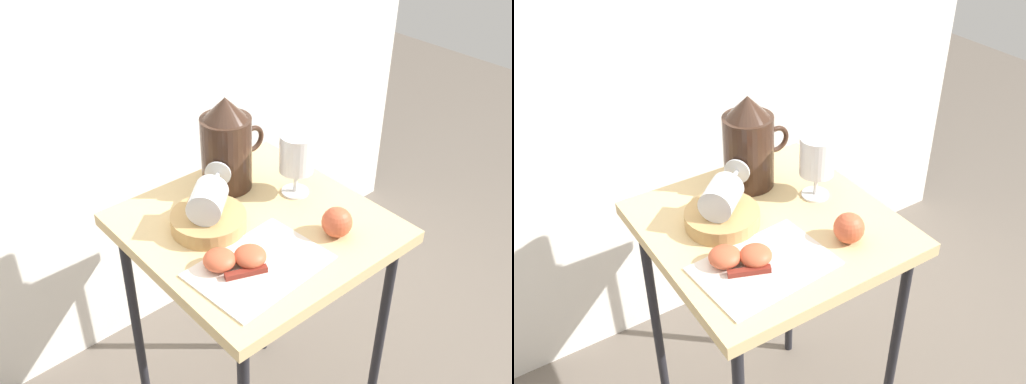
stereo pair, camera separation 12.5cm
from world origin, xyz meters
TOP-DOWN VIEW (x-y plane):
  - table at (0.00, 0.00)m, footprint 0.51×0.51m
  - linen_napkin at (-0.09, -0.12)m, footprint 0.28×0.20m
  - basket_tray at (-0.09, 0.05)m, footprint 0.16×0.16m
  - pitcher at (0.05, 0.16)m, footprint 0.17×0.12m
  - wine_glass_upright at (0.15, 0.03)m, footprint 0.08×0.08m
  - wine_glass_tipped_near at (-0.09, 0.05)m, footprint 0.16×0.15m
  - apple_half_left at (-0.15, -0.07)m, footprint 0.07×0.07m
  - apple_half_right at (-0.10, -0.10)m, footprint 0.07×0.07m
  - apple_whole at (0.10, -0.14)m, footprint 0.07×0.07m
  - knife at (-0.10, -0.13)m, footprint 0.20×0.09m

SIDE VIEW (x-z plane):
  - table at x=0.00m, z-range 0.29..1.03m
  - linen_napkin at x=-0.09m, z-range 0.74..0.74m
  - knife at x=-0.10m, z-range 0.74..0.75m
  - basket_tray at x=-0.09m, z-range 0.74..0.77m
  - apple_half_left at x=-0.15m, z-range 0.74..0.78m
  - apple_half_right at x=-0.10m, z-range 0.74..0.78m
  - apple_whole at x=0.10m, z-range 0.74..0.80m
  - wine_glass_tipped_near at x=-0.09m, z-range 0.77..0.85m
  - pitcher at x=0.05m, z-range 0.72..0.94m
  - wine_glass_upright at x=0.15m, z-range 0.76..0.91m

